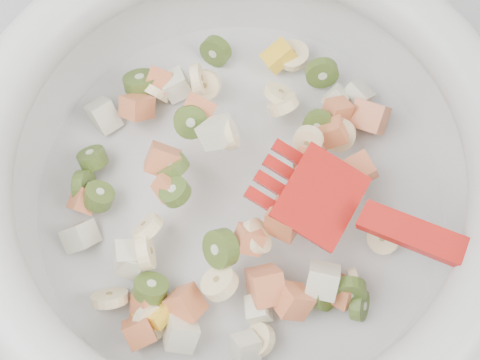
# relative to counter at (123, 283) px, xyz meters

# --- Properties ---
(counter) EXTENTS (2.00, 0.60, 0.90)m
(counter) POSITION_rel_counter_xyz_m (0.00, 0.00, 0.00)
(counter) COLOR gray
(counter) RESTS_ON ground
(mixing_bowl) EXTENTS (0.47, 0.40, 0.12)m
(mixing_bowl) POSITION_rel_counter_xyz_m (0.18, -0.01, 0.51)
(mixing_bowl) COLOR silver
(mixing_bowl) RESTS_ON counter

